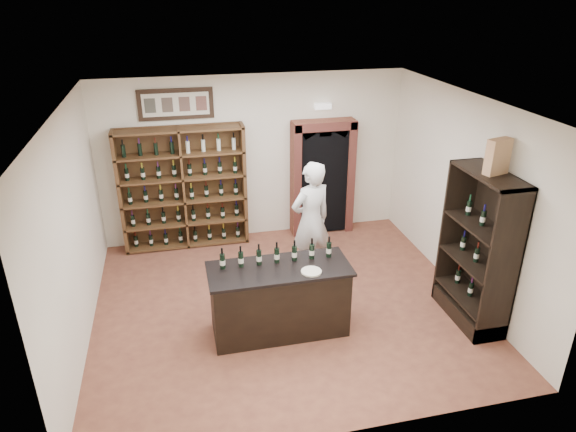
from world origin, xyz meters
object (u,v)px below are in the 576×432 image
at_px(wine_crate, 498,157).
at_px(side_cabinet, 476,271).
at_px(wine_shelf, 183,188).
at_px(shopkeeper, 311,221).
at_px(counter_bottle_0, 223,261).
at_px(tasting_counter, 279,300).

bearing_deg(wine_crate, side_cabinet, 65.65).
distance_m(wine_shelf, shopkeeper, 2.48).
distance_m(counter_bottle_0, side_cabinet, 3.49).
relative_size(side_cabinet, wine_crate, 4.84).
bearing_deg(wine_shelf, side_cabinet, -40.21).
bearing_deg(side_cabinet, shopkeeper, 139.60).
relative_size(shopkeeper, wine_crate, 4.30).
xyz_separation_m(tasting_counter, side_cabinet, (2.72, -0.30, 0.26)).
relative_size(counter_bottle_0, wine_crate, 0.66).
height_order(wine_shelf, shopkeeper, wine_shelf).
bearing_deg(tasting_counter, wine_shelf, 110.56).
bearing_deg(tasting_counter, shopkeeper, 59.27).
bearing_deg(side_cabinet, wine_shelf, 139.79).
distance_m(wine_shelf, wine_crate, 5.20).
bearing_deg(wine_shelf, shopkeeper, -40.01).
relative_size(tasting_counter, wine_crate, 4.13).
bearing_deg(shopkeeper, side_cabinet, 119.92).
height_order(counter_bottle_0, shopkeeper, shopkeeper).
relative_size(wine_shelf, shopkeeper, 1.12).
distance_m(shopkeeper, wine_crate, 2.93).
relative_size(side_cabinet, shopkeeper, 1.12).
bearing_deg(tasting_counter, wine_crate, -7.11).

